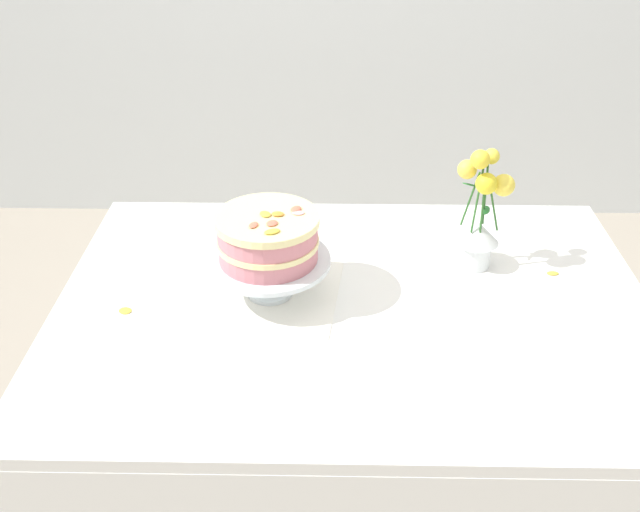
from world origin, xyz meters
The scene contains 8 objects.
ground_plane centered at (0.00, 0.00, 0.00)m, with size 12.00×12.00×0.00m, color #9E9384.
dining_table centered at (0.00, -0.02, 0.65)m, with size 1.40×1.00×0.74m.
linen_napkin centered at (-0.20, 0.03, 0.74)m, with size 0.32×0.32×0.00m, color white.
cake_stand centered at (-0.20, 0.03, 0.82)m, with size 0.29×0.29×0.10m.
layer_cake centered at (-0.20, 0.03, 0.90)m, with size 0.24×0.24×0.12m.
flower_vase centered at (0.31, 0.17, 0.87)m, with size 0.14×0.11×0.32m.
loose_petal_0 centered at (-0.53, -0.05, 0.74)m, with size 0.03×0.03×0.00m, color yellow.
loose_petal_1 centered at (0.50, 0.13, 0.74)m, with size 0.03×0.02×0.01m, color yellow.
Camera 1 is at (-0.05, -1.40, 1.72)m, focal length 40.71 mm.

